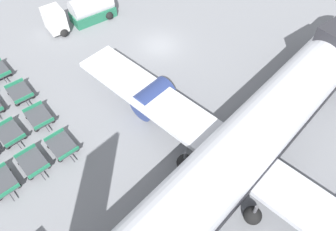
{
  "coord_description": "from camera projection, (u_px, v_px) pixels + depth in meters",
  "views": [
    {
      "loc": [
        21.86,
        -16.42,
        21.91
      ],
      "look_at": [
        9.05,
        -6.1,
        1.73
      ],
      "focal_mm": 35.0,
      "sensor_mm": 36.0,
      "label": 1
    }
  ],
  "objects": [
    {
      "name": "baggage_dolly_row_near_col_d",
      "position": [
        2.0,
        182.0,
        23.69
      ],
      "size": [
        3.18,
        1.93,
        0.92
      ],
      "color": "#424449",
      "rests_on": "ground_plane"
    },
    {
      "name": "fuel_tanker_primary",
      "position": [
        84.0,
        11.0,
        35.96
      ],
      "size": [
        3.47,
        7.8,
        3.04
      ],
      "color": "white",
      "rests_on": "ground_plane"
    },
    {
      "name": "baggage_dolly_row_mid_a_col_d",
      "position": [
        33.0,
        163.0,
        24.73
      ],
      "size": [
        3.17,
        1.92,
        0.92
      ],
      "color": "#424449",
      "rests_on": "ground_plane"
    },
    {
      "name": "ground_plane",
      "position": [
        159.0,
        46.0,
        34.24
      ],
      "size": [
        500.0,
        500.0,
        0.0
      ],
      "primitive_type": "plane",
      "color": "gray"
    },
    {
      "name": "stand_guidance_stripe",
      "position": [
        143.0,
        221.0,
        22.35
      ],
      "size": [
        3.4,
        21.51,
        0.01
      ],
      "color": "yellow",
      "rests_on": "ground_plane"
    },
    {
      "name": "baggage_dolly_row_mid_b_col_d",
      "position": [
        62.0,
        146.0,
        25.7
      ],
      "size": [
        3.17,
        1.9,
        0.92
      ],
      "color": "#424449",
      "rests_on": "ground_plane"
    },
    {
      "name": "airplane",
      "position": [
        247.0,
        144.0,
        22.94
      ],
      "size": [
        32.17,
        40.61,
        13.21
      ],
      "color": "silver",
      "rests_on": "ground_plane"
    },
    {
      "name": "baggage_dolly_row_mid_b_col_c",
      "position": [
        39.0,
        117.0,
        27.54
      ],
      "size": [
        3.13,
        1.84,
        0.92
      ],
      "color": "#424449",
      "rests_on": "ground_plane"
    },
    {
      "name": "baggage_dolly_row_mid_b_col_b",
      "position": [
        20.0,
        93.0,
        29.31
      ],
      "size": [
        3.13,
        1.84,
        0.92
      ],
      "color": "#424449",
      "rests_on": "ground_plane"
    },
    {
      "name": "baggage_dolly_row_mid_a_col_c",
      "position": [
        10.0,
        134.0,
        26.45
      ],
      "size": [
        3.19,
        1.95,
        0.92
      ],
      "color": "#424449",
      "rests_on": "ground_plane"
    }
  ]
}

